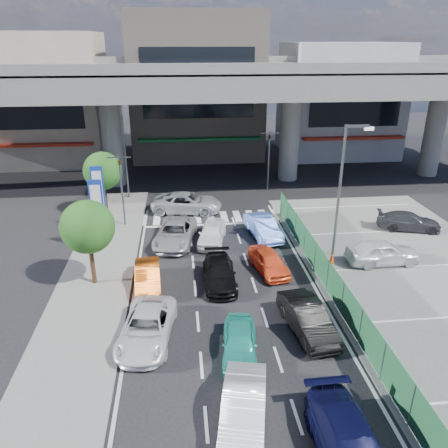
{
  "coord_description": "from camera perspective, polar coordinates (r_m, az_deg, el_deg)",
  "views": [
    {
      "loc": [
        -2.15,
        -17.2,
        12.28
      ],
      "look_at": [
        0.35,
        6.79,
        2.06
      ],
      "focal_mm": 35.0,
      "sensor_mm": 36.0,
      "label": 1
    }
  ],
  "objects": [
    {
      "name": "sedan_black_mid",
      "position": [
        23.76,
        -0.6,
        -6.44
      ],
      "size": [
        1.77,
        4.23,
        1.22
      ],
      "primitive_type": "imported",
      "rotation": [
        0.0,
        0.0,
        -0.01
      ],
      "color": "black",
      "rests_on": "ground"
    },
    {
      "name": "parked_sedan_white",
      "position": [
        27.26,
        20.0,
        -3.47
      ],
      "size": [
        4.27,
        1.78,
        1.44
      ],
      "primitive_type": "imported",
      "rotation": [
        0.0,
        0.0,
        1.59
      ],
      "color": "silver",
      "rests_on": "parking_lot"
    },
    {
      "name": "street_lamp_right",
      "position": [
        26.1,
        15.32,
        5.42
      ],
      "size": [
        1.65,
        0.22,
        8.0
      ],
      "color": "#595B60",
      "rests_on": "ground"
    },
    {
      "name": "tree_far",
      "position": [
        33.4,
        -15.57,
        6.68
      ],
      "size": [
        2.8,
        2.8,
        4.8
      ],
      "color": "#382314",
      "rests_on": "ground"
    },
    {
      "name": "building_west",
      "position": [
        51.41,
        -22.32,
        14.88
      ],
      "size": [
        12.0,
        10.9,
        13.0
      ],
      "color": "gray",
      "rests_on": "ground"
    },
    {
      "name": "sedan_white_mid_left",
      "position": [
        19.93,
        -10.06,
        -13.17
      ],
      "size": [
        2.75,
        4.89,
        1.29
      ],
      "primitive_type": "imported",
      "rotation": [
        0.0,
        0.0,
        -0.14
      ],
      "color": "silver",
      "rests_on": "ground"
    },
    {
      "name": "traffic_light_right",
      "position": [
        37.93,
        5.93,
        10.14
      ],
      "size": [
        1.6,
        1.24,
        5.2
      ],
      "color": "#595B60",
      "rests_on": "ground"
    },
    {
      "name": "ground",
      "position": [
        21.24,
        0.98,
        -12.35
      ],
      "size": [
        120.0,
        120.0,
        0.0
      ],
      "primitive_type": "plane",
      "color": "black",
      "rests_on": "ground"
    },
    {
      "name": "street_lamp_left",
      "position": [
        36.23,
        -12.65,
        10.46
      ],
      "size": [
        1.65,
        0.22,
        8.0
      ],
      "color": "#595B60",
      "rests_on": "ground"
    },
    {
      "name": "sedan_white_front_mid",
      "position": [
        28.39,
        -1.59,
        -1.18
      ],
      "size": [
        2.36,
        4.18,
        1.34
      ],
      "primitive_type": "imported",
      "rotation": [
        0.0,
        0.0,
        -0.21
      ],
      "color": "white",
      "rests_on": "ground"
    },
    {
      "name": "taxi_orange_left",
      "position": [
        23.77,
        -9.94,
        -6.8
      ],
      "size": [
        1.55,
        3.81,
        1.23
      ],
      "primitive_type": "imported",
      "rotation": [
        0.0,
        0.0,
        0.07
      ],
      "color": "#CB5410",
      "rests_on": "ground"
    },
    {
      "name": "taxi_orange_right",
      "position": [
        25.06,
        5.88,
        -4.9
      ],
      "size": [
        2.18,
        3.85,
        1.24
      ],
      "primitive_type": "imported",
      "rotation": [
        0.0,
        0.0,
        0.21
      ],
      "color": "#F64F22",
      "rests_on": "ground"
    },
    {
      "name": "signboard_near",
      "position": [
        27.3,
        -16.26,
        2.29
      ],
      "size": [
        0.8,
        0.14,
        4.7
      ],
      "color": "#595B60",
      "rests_on": "ground"
    },
    {
      "name": "hatch_white_back_mid",
      "position": [
        16.1,
        2.55,
        -23.1
      ],
      "size": [
        2.29,
        4.4,
        1.38
      ],
      "primitive_type": "imported",
      "rotation": [
        0.0,
        0.0,
        -0.21
      ],
      "color": "white",
      "rests_on": "ground"
    },
    {
      "name": "minivan_navy_back",
      "position": [
        15.61,
        16.19,
        -26.19
      ],
      "size": [
        2.05,
        4.8,
        1.38
      ],
      "primitive_type": "imported",
      "rotation": [
        0.0,
        0.0,
        0.02
      ],
      "color": "black",
      "rests_on": "ground"
    },
    {
      "name": "parking_lot",
      "position": [
        26.3,
        25.15,
        -7.2
      ],
      "size": [
        12.0,
        28.0,
        0.06
      ],
      "primitive_type": "cube",
      "color": "#5A5A58",
      "rests_on": "ground"
    },
    {
      "name": "parked_sedan_dgrey",
      "position": [
        32.82,
        22.99,
        0.34
      ],
      "size": [
        4.51,
        2.79,
        1.22
      ],
      "primitive_type": "imported",
      "rotation": [
        0.0,
        0.0,
        1.29
      ],
      "color": "#313236",
      "rests_on": "parking_lot"
    },
    {
      "name": "sidewalk_left",
      "position": [
        24.95,
        -16.49,
        -7.42
      ],
      "size": [
        4.0,
        30.0,
        0.12
      ],
      "primitive_type": "cube",
      "color": "#5A5A58",
      "rests_on": "ground"
    },
    {
      "name": "wagon_silver_front_left",
      "position": [
        28.48,
        -6.4,
        -1.19
      ],
      "size": [
        3.16,
        5.3,
        1.38
      ],
      "primitive_type": "imported",
      "rotation": [
        0.0,
        0.0,
        -0.18
      ],
      "color": "#929399",
      "rests_on": "ground"
    },
    {
      "name": "building_center",
      "position": [
        50.44,
        -3.65,
        17.48
      ],
      "size": [
        14.0,
        10.9,
        15.0
      ],
      "color": "gray",
      "rests_on": "ground"
    },
    {
      "name": "traffic_light_left",
      "position": [
        30.64,
        -13.4,
        6.54
      ],
      "size": [
        1.6,
        1.24,
        5.2
      ],
      "color": "#595B60",
      "rests_on": "ground"
    },
    {
      "name": "fence_run",
      "position": [
        22.72,
        14.2,
        -7.88
      ],
      "size": [
        0.16,
        22.0,
        1.8
      ],
      "primitive_type": null,
      "color": "#1D5431",
      "rests_on": "ground"
    },
    {
      "name": "signboard_far",
      "position": [
        30.16,
        -16.11,
        4.25
      ],
      "size": [
        0.8,
        0.14,
        4.7
      ],
      "color": "#595B60",
      "rests_on": "ground"
    },
    {
      "name": "hatch_black_mid_right",
      "position": [
        20.47,
        10.83,
        -12.0
      ],
      "size": [
        2.04,
        4.35,
        1.38
      ],
      "primitive_type": "imported",
      "rotation": [
        0.0,
        0.0,
        0.14
      ],
      "color": "black",
      "rests_on": "ground"
    },
    {
      "name": "taxi_teal_mid",
      "position": [
        18.92,
        2.05,
        -15.15
      ],
      "size": [
        1.89,
        3.73,
        1.22
      ],
      "primitive_type": "imported",
      "rotation": [
        0.0,
        0.0,
        -0.13
      ],
      "color": "teal",
      "rests_on": "ground"
    },
    {
      "name": "tree_near",
      "position": [
        23.5,
        -17.39,
        -0.38
      ],
      "size": [
        2.8,
        2.8,
        4.8
      ],
      "color": "#382314",
      "rests_on": "ground"
    },
    {
      "name": "expressway",
      "position": [
        39.41,
        -2.94,
        17.83
      ],
      "size": [
        64.0,
        14.0,
        10.75
      ],
      "color": "slate",
      "rests_on": "ground"
    },
    {
      "name": "traffic_cone",
      "position": [
        26.63,
        13.91,
        -4.3
      ],
      "size": [
        0.42,
        0.42,
        0.65
      ],
      "primitive_type": "cone",
      "rotation": [
        0.0,
        0.0,
        -0.3
      ],
      "color": "#EA3F0D",
      "rests_on": "parking_lot"
    },
    {
      "name": "building_east",
      "position": [
        52.78,
        14.75,
        15.42
      ],
      "size": [
        12.0,
        10.9,
        12.0
      ],
      "color": "gray",
      "rests_on": "ground"
    },
    {
      "name": "kei_truck_front_right",
      "position": [
        29.34,
        5.11,
        -0.4
      ],
      "size": [
        2.17,
        4.38,
        1.38
      ],
      "primitive_type": "imported",
      "rotation": [
        0.0,
        0.0,
        0.17
      ],
      "color": "#5A82EB",
      "rests_on": "ground"
    },
    {
      "name": "crossing_wagon_silver",
      "position": [
        33.58,
        -4.89,
        2.78
      ],
      "size": [
        5.66,
        3.31,
        1.48
      ],
      "primitive_type": "imported",
      "rotation": [
        0.0,
        0.0,
        1.4
      ],
      "color": "#ACAFB4",
      "rests_on": "ground"
    }
  ]
}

